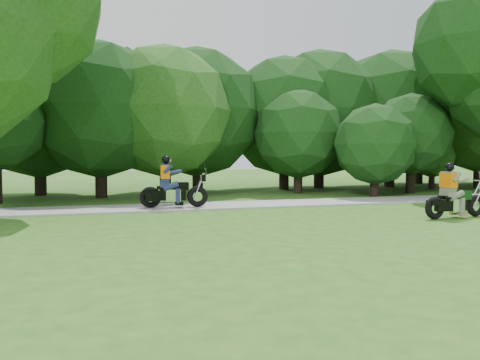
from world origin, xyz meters
TOP-DOWN VIEW (x-y plane):
  - ground at (0.00, 0.00)m, footprint 100.00×100.00m
  - walkway at (0.00, 8.00)m, footprint 60.00×2.20m
  - tree_line at (2.69, 14.19)m, footprint 40.05×11.77m
  - chopper_motorcycle at (3.02, 3.13)m, footprint 2.19×0.64m
  - touring_motorcycle at (-4.23, 7.63)m, footprint 2.23×0.79m

SIDE VIEW (x-z plane):
  - ground at x=0.00m, z-range 0.00..0.00m
  - walkway at x=0.00m, z-range 0.00..0.06m
  - chopper_motorcycle at x=3.02m, z-range -0.20..1.36m
  - touring_motorcycle at x=-4.23m, z-range -0.17..1.52m
  - tree_line at x=2.69m, z-range -0.14..7.47m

